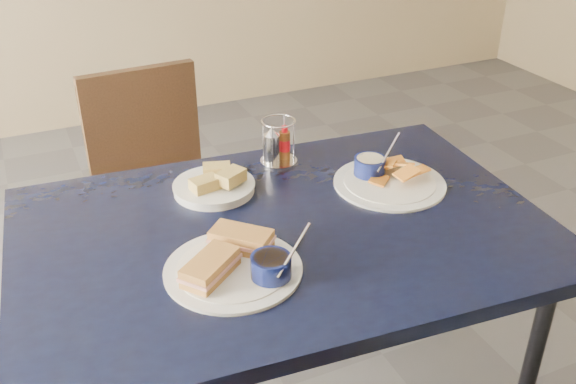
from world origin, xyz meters
name	(u,v)px	position (x,y,z in m)	size (l,w,h in m)	color
dining_table	(284,246)	(-0.08, -0.16, 0.69)	(1.38, 0.97, 0.75)	black
chair_far	(157,176)	(-0.21, 0.68, 0.51)	(0.44, 0.43, 0.89)	black
sandwich_plate	(237,261)	(-0.25, -0.29, 0.77)	(0.32, 0.31, 0.12)	white
plantain_plate	(384,177)	(0.27, -0.07, 0.77)	(0.31, 0.31, 0.12)	white
bread_basket	(215,185)	(-0.17, 0.07, 0.77)	(0.22, 0.22, 0.07)	white
condiment_caddy	(277,145)	(0.05, 0.17, 0.81)	(0.11, 0.11, 0.14)	silver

